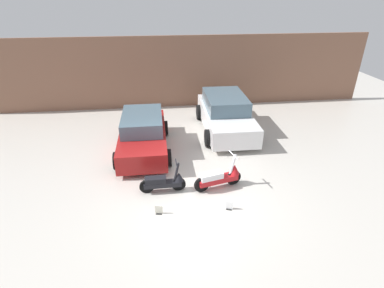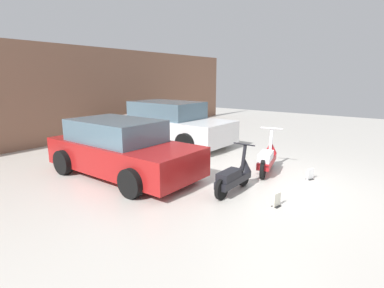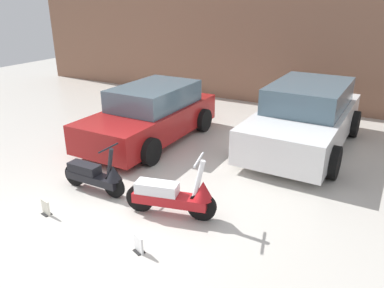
{
  "view_description": "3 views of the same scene",
  "coord_description": "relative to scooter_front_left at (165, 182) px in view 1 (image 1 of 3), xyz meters",
  "views": [
    {
      "loc": [
        -0.94,
        -6.87,
        5.4
      ],
      "look_at": [
        0.11,
        1.7,
        0.92
      ],
      "focal_mm": 28.0,
      "sensor_mm": 36.0,
      "label": 1
    },
    {
      "loc": [
        -6.1,
        -2.34,
        2.33
      ],
      "look_at": [
        -0.16,
        2.15,
        0.67
      ],
      "focal_mm": 28.0,
      "sensor_mm": 36.0,
      "label": 2
    },
    {
      "loc": [
        3.63,
        -3.97,
        3.37
      ],
      "look_at": [
        0.34,
        1.97,
        0.67
      ],
      "focal_mm": 35.0,
      "sensor_mm": 36.0,
      "label": 3
    }
  ],
  "objects": [
    {
      "name": "scooter_front_right",
      "position": [
        1.67,
        0.0,
        0.04
      ],
      "size": [
        1.5,
        0.67,
        1.07
      ],
      "rotation": [
        0.0,
        0.0,
        0.24
      ],
      "color": "black",
      "rests_on": "ground_plane"
    },
    {
      "name": "wall_back",
      "position": [
        0.85,
        7.35,
        1.4
      ],
      "size": [
        19.6,
        0.12,
        3.48
      ],
      "primitive_type": "cube",
      "color": "#845B47",
      "rests_on": "ground_plane"
    },
    {
      "name": "car_rear_left",
      "position": [
        -0.67,
        2.76,
        0.3
      ],
      "size": [
        1.92,
        3.96,
        1.34
      ],
      "rotation": [
        0.0,
        0.0,
        -1.57
      ],
      "color": "maroon",
      "rests_on": "ground_plane"
    },
    {
      "name": "scooter_front_left",
      "position": [
        0.0,
        0.0,
        0.0
      ],
      "size": [
        1.37,
        0.49,
        0.96
      ],
      "rotation": [
        0.0,
        0.0,
        0.01
      ],
      "color": "black",
      "rests_on": "ground_plane"
    },
    {
      "name": "placard_near_right_scooter",
      "position": [
        1.72,
        -1.04,
        -0.23
      ],
      "size": [
        0.2,
        0.17,
        0.26
      ],
      "rotation": [
        0.0,
        0.0,
        -0.38
      ],
      "color": "black",
      "rests_on": "ground_plane"
    },
    {
      "name": "car_rear_center",
      "position": [
        2.75,
        4.14,
        0.37
      ],
      "size": [
        2.19,
        4.42,
        1.49
      ],
      "rotation": [
        0.0,
        0.0,
        -1.59
      ],
      "color": "white",
      "rests_on": "ground_plane"
    },
    {
      "name": "ground_plane",
      "position": [
        0.85,
        -0.51,
        -0.34
      ],
      "size": [
        28.0,
        28.0,
        0.0
      ],
      "primitive_type": "plane",
      "color": "beige"
    },
    {
      "name": "placard_near_left_scooter",
      "position": [
        -0.2,
        -0.99,
        -0.23
      ],
      "size": [
        0.2,
        0.15,
        0.26
      ],
      "rotation": [
        0.0,
        0.0,
        -0.2
      ],
      "color": "black",
      "rests_on": "ground_plane"
    }
  ]
}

